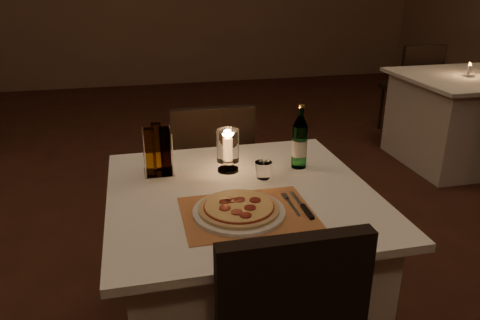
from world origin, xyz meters
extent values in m
cube|color=#422015|center=(0.00, 0.00, -0.01)|extent=(8.00, 10.00, 0.02)
cube|color=white|center=(0.20, -0.23, 0.35)|extent=(0.88, 0.88, 0.71)
cube|color=white|center=(0.20, -0.23, 0.72)|extent=(1.00, 1.00, 0.03)
cube|color=black|center=(0.20, -0.85, 0.69)|extent=(0.42, 0.05, 0.42)
cube|color=black|center=(0.20, 0.57, 0.46)|extent=(0.42, 0.42, 0.05)
cube|color=black|center=(0.20, 0.38, 0.69)|extent=(0.42, 0.05, 0.42)
cylinder|color=black|center=(0.37, 0.74, 0.22)|extent=(0.03, 0.03, 0.44)
cylinder|color=black|center=(0.03, 0.74, 0.22)|extent=(0.03, 0.03, 0.44)
cylinder|color=black|center=(0.37, 0.40, 0.22)|extent=(0.03, 0.03, 0.44)
cylinder|color=black|center=(0.03, 0.40, 0.22)|extent=(0.03, 0.03, 0.44)
cube|color=#BB7441|center=(0.18, -0.41, 0.74)|extent=(0.45, 0.34, 0.00)
cylinder|color=white|center=(0.15, -0.41, 0.75)|extent=(0.32, 0.32, 0.01)
cylinder|color=#D8B77F|center=(0.15, -0.41, 0.76)|extent=(0.28, 0.28, 0.01)
cylinder|color=maroon|center=(0.15, -0.41, 0.77)|extent=(0.24, 0.24, 0.00)
cylinder|color=#EACC7F|center=(0.15, -0.41, 0.77)|extent=(0.24, 0.24, 0.00)
cylinder|color=maroon|center=(0.21, -0.39, 0.78)|extent=(0.04, 0.04, 0.00)
cylinder|color=maroon|center=(0.16, -0.37, 0.78)|extent=(0.04, 0.04, 0.00)
cylinder|color=maroon|center=(0.13, -0.37, 0.78)|extent=(0.04, 0.04, 0.00)
cylinder|color=maroon|center=(0.10, -0.38, 0.78)|extent=(0.04, 0.04, 0.00)
cylinder|color=maroon|center=(0.09, -0.43, 0.78)|extent=(0.04, 0.04, 0.00)
cylinder|color=maroon|center=(0.13, -0.46, 0.78)|extent=(0.04, 0.04, 0.00)
cylinder|color=maroon|center=(0.15, -0.49, 0.78)|extent=(0.04, 0.04, 0.00)
cylinder|color=maroon|center=(0.18, -0.44, 0.78)|extent=(0.04, 0.04, 0.00)
cube|color=silver|center=(0.34, -0.41, 0.75)|extent=(0.01, 0.14, 0.00)
cube|color=silver|center=(0.34, -0.33, 0.75)|extent=(0.02, 0.05, 0.00)
cube|color=black|center=(0.38, -0.46, 0.75)|extent=(0.02, 0.10, 0.01)
cube|color=silver|center=(0.38, -0.35, 0.75)|extent=(0.01, 0.12, 0.00)
cylinder|color=#5FB26E|center=(0.49, -0.05, 0.83)|extent=(0.06, 0.06, 0.18)
cylinder|color=#5FB26E|center=(0.49, -0.05, 0.99)|extent=(0.02, 0.02, 0.04)
cylinder|color=gold|center=(0.49, -0.05, 1.01)|extent=(0.03, 0.03, 0.01)
cylinder|color=silver|center=(0.49, -0.05, 0.83)|extent=(0.07, 0.07, 0.07)
cylinder|color=white|center=(0.19, -0.03, 0.74)|extent=(0.09, 0.09, 0.01)
cylinder|color=white|center=(0.19, -0.03, 0.77)|extent=(0.02, 0.02, 0.04)
cylinder|color=white|center=(0.19, -0.03, 0.85)|extent=(0.09, 0.09, 0.14)
cylinder|color=white|center=(0.19, -0.03, 0.84)|extent=(0.03, 0.03, 0.10)
ellipsoid|color=orange|center=(0.19, -0.03, 0.90)|extent=(0.02, 0.02, 0.03)
cube|color=white|center=(-0.10, 0.01, 0.74)|extent=(0.12, 0.12, 0.01)
cylinder|color=white|center=(-0.15, -0.04, 0.84)|extent=(0.01, 0.01, 0.18)
cylinder|color=white|center=(-0.04, -0.04, 0.84)|extent=(0.01, 0.01, 0.18)
cylinder|color=white|center=(-0.15, 0.07, 0.84)|extent=(0.01, 0.01, 0.18)
cylinder|color=white|center=(-0.04, 0.07, 0.84)|extent=(0.01, 0.01, 0.18)
cube|color=#BF8C33|center=(-0.13, -0.02, 0.85)|extent=(0.04, 0.04, 0.20)
cube|color=#3F1E14|center=(-0.07, -0.02, 0.85)|extent=(0.04, 0.04, 0.20)
cube|color=#BF8C33|center=(-0.10, 0.04, 0.85)|extent=(0.04, 0.04, 0.20)
cube|color=white|center=(2.45, 1.42, 0.35)|extent=(0.88, 0.88, 0.71)
cube|color=white|center=(2.45, 1.42, 0.72)|extent=(1.00, 1.00, 0.03)
cube|color=black|center=(2.45, 2.22, 0.46)|extent=(0.42, 0.42, 0.05)
cube|color=black|center=(2.45, 2.03, 0.69)|extent=(0.42, 0.05, 0.42)
cylinder|color=black|center=(2.62, 2.39, 0.22)|extent=(0.03, 0.03, 0.44)
cylinder|color=black|center=(2.28, 2.39, 0.22)|extent=(0.03, 0.03, 0.44)
cylinder|color=black|center=(2.62, 2.05, 0.22)|extent=(0.03, 0.03, 0.44)
cylinder|color=black|center=(2.28, 2.05, 0.22)|extent=(0.03, 0.03, 0.44)
cylinder|color=white|center=(2.45, 1.42, 0.79)|extent=(0.03, 0.03, 0.09)
ellipsoid|color=orange|center=(2.45, 1.42, 0.84)|extent=(0.01, 0.01, 0.02)
camera|label=1|loc=(-0.17, -1.80, 1.52)|focal=35.00mm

